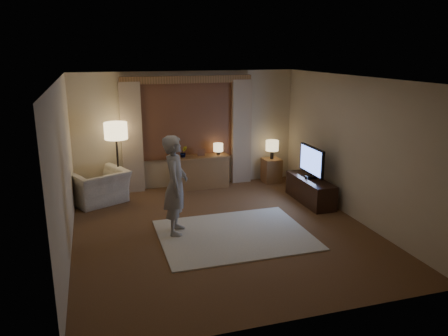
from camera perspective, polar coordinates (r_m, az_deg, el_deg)
name	(u,v)px	position (r m, az deg, el deg)	size (l,w,h in m)	color
room	(215,150)	(7.73, -1.24, 2.43)	(5.04, 5.54, 2.64)	brown
rug	(234,234)	(7.49, 1.35, -8.68)	(2.50, 2.00, 0.02)	beige
sideboard	(201,173)	(9.90, -2.97, -0.60)	(1.20, 0.40, 0.70)	brown
picture_frame	(201,153)	(9.79, -3.01, 1.94)	(0.16, 0.02, 0.20)	brown
plant	(184,152)	(9.69, -5.31, 2.06)	(0.17, 0.13, 0.30)	#999999
table_lamp_sideboard	(218,148)	(9.87, -0.76, 2.65)	(0.22, 0.22, 0.30)	black
floor_lamp	(116,135)	(9.23, -13.92, 4.20)	(0.47, 0.47, 1.61)	black
armchair	(99,187)	(9.25, -16.03, -2.39)	(1.05, 0.92, 0.68)	beige
side_table	(271,170)	(10.40, 6.21, -0.30)	(0.40, 0.40, 0.56)	brown
table_lamp_side	(272,146)	(10.26, 6.31, 2.87)	(0.30, 0.30, 0.44)	black
tv_stand	(310,190)	(9.15, 11.20, -2.86)	(0.45, 1.40, 0.50)	black
tv	(312,161)	(8.98, 11.39, 0.88)	(0.23, 0.92, 0.67)	black
person	(176,185)	(7.32, -6.34, -2.23)	(0.61, 0.40, 1.69)	gray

